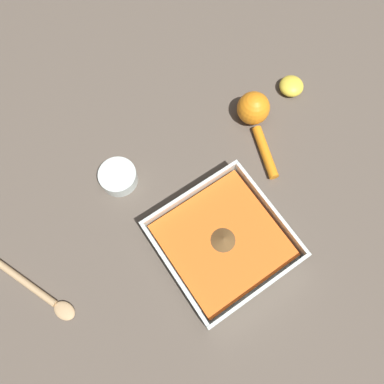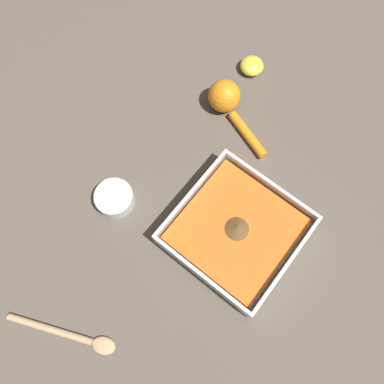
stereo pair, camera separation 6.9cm
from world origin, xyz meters
TOP-DOWN VIEW (x-y plane):
  - ground_plane at (0.00, 0.00)m, footprint 4.00×4.00m
  - square_dish at (-0.03, 0.00)m, footprint 0.21×0.21m
  - spice_bowl at (0.06, -0.21)m, footprint 0.07×0.07m
  - lemon_squeezer at (-0.23, -0.17)m, footprint 0.09×0.17m
  - lemon_half at (-0.34, -0.19)m, footprint 0.05×0.05m
  - wooden_spoon at (0.29, -0.11)m, footprint 0.09×0.18m

SIDE VIEW (x-z plane):
  - ground_plane at x=0.00m, z-range 0.00..0.00m
  - wooden_spoon at x=0.29m, z-range 0.00..0.01m
  - lemon_half at x=-0.34m, z-range 0.00..0.03m
  - spice_bowl at x=0.06m, z-range 0.00..0.03m
  - square_dish at x=-0.03m, z-range -0.01..0.04m
  - lemon_squeezer at x=-0.23m, z-range 0.00..0.06m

